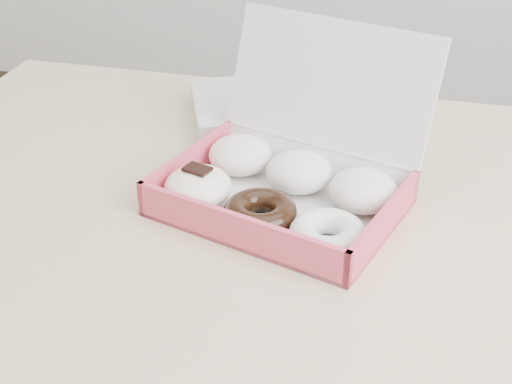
# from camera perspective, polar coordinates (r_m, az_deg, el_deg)

# --- Properties ---
(table) EXTENTS (1.20, 0.80, 0.75)m
(table) POSITION_cam_1_polar(r_m,az_deg,el_deg) (0.93, 3.41, -5.91)
(table) COLOR #C7B383
(table) RESTS_ON ground
(donut_box) EXTENTS (0.35, 0.33, 0.20)m
(donut_box) POSITION_cam_1_polar(r_m,az_deg,el_deg) (0.89, 2.34, 0.99)
(donut_box) COLOR silver
(donut_box) RESTS_ON table
(newspapers) EXTENTS (0.28, 0.26, 0.04)m
(newspapers) POSITION_cam_1_polar(r_m,az_deg,el_deg) (1.12, 0.96, 6.75)
(newspapers) COLOR silver
(newspapers) RESTS_ON table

